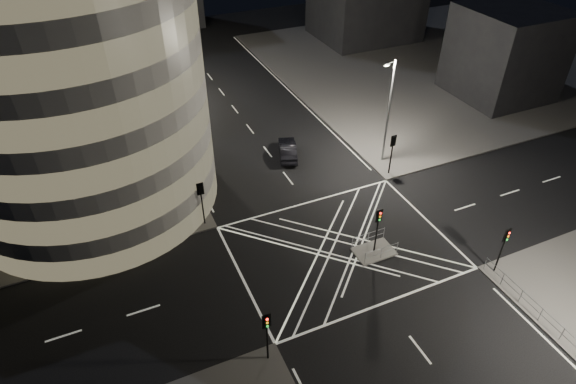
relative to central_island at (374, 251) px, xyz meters
name	(u,v)px	position (x,y,z in m)	size (l,w,h in m)	color
ground	(341,247)	(-2.00, 1.50, -0.07)	(120.00, 120.00, 0.00)	black
sidewalk_far_right	(431,63)	(27.00, 28.50, 0.00)	(42.00, 42.00, 0.15)	#5B5855
central_island	(374,251)	(0.00, 0.00, 0.00)	(3.00, 2.00, 0.15)	slate
building_right_near	(505,53)	(28.00, 17.50, 5.08)	(10.00, 10.00, 10.00)	black
tree_a	(169,167)	(-12.50, 10.50, 4.65)	(3.80, 3.80, 6.78)	black
tree_b	(153,127)	(-12.50, 16.50, 5.13)	(4.34, 4.34, 7.56)	black
tree_c	(141,102)	(-12.50, 22.50, 4.76)	(3.91, 3.91, 6.94)	black
tree_d	(129,70)	(-12.50, 28.50, 5.67)	(5.66, 5.66, 8.86)	black
tree_e	(123,63)	(-12.50, 34.50, 4.29)	(3.61, 3.61, 6.30)	black
traffic_signal_fl	(201,196)	(-10.80, 8.30, 2.84)	(0.55, 0.22, 4.00)	black
traffic_signal_nl	(267,329)	(-10.80, -5.30, 2.84)	(0.55, 0.22, 4.00)	black
traffic_signal_fr	(392,147)	(6.80, 8.30, 2.84)	(0.55, 0.22, 4.00)	black
traffic_signal_nr	(504,243)	(6.80, -5.30, 2.84)	(0.55, 0.22, 4.00)	black
traffic_signal_island	(378,223)	(0.00, 0.00, 2.84)	(0.55, 0.22, 4.00)	black
street_lamp_left_near	(173,137)	(-11.44, 13.50, 5.47)	(1.25, 0.25, 10.00)	slate
street_lamp_left_far	(135,60)	(-11.44, 31.50, 5.47)	(1.25, 0.25, 10.00)	slate
street_lamp_right_far	(388,109)	(7.44, 10.50, 5.47)	(1.25, 0.25, 10.00)	slate
railing_near_right	(551,324)	(6.30, -10.65, 0.62)	(0.06, 11.70, 1.10)	slate
railing_island_south	(381,253)	(0.00, -0.90, 0.62)	(2.80, 0.06, 1.10)	slate
railing_island_north	(368,238)	(0.00, 0.90, 0.62)	(2.80, 0.06, 1.10)	slate
sedan	(288,149)	(-0.50, 14.99, 0.68)	(1.59, 4.56, 1.50)	black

